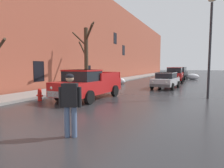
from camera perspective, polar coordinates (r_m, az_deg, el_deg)
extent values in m
plane|color=#2B2B2D|center=(6.10, -27.33, -14.14)|extent=(200.00, 200.00, 0.00)
cube|color=gray|center=(23.87, -0.76, 0.72)|extent=(2.51, 80.00, 0.14)
cube|color=#9E4C38|center=(24.87, -4.55, 13.70)|extent=(0.60, 80.00, 11.23)
cube|color=black|center=(16.41, -20.70, 3.49)|extent=(0.08, 1.10, 1.60)
cube|color=black|center=(22.22, -7.07, 3.36)|extent=(0.08, 1.10, 1.60)
cube|color=black|center=(32.25, 3.37, 9.83)|extent=(0.08, 1.10, 1.60)
cube|color=black|center=(29.27, 0.89, 13.24)|extent=(0.08, 1.10, 1.60)
ellipsoid|color=white|center=(30.75, 22.62, 1.99)|extent=(1.72, 0.93, 0.85)
ellipsoid|color=white|center=(30.82, 22.24, 1.69)|extent=(0.60, 0.50, 0.50)
ellipsoid|color=white|center=(21.87, 1.81, 0.76)|extent=(1.74, 0.96, 0.49)
ellipsoid|color=white|center=(22.10, 1.32, 1.16)|extent=(0.91, 0.76, 0.76)
ellipsoid|color=white|center=(21.54, 2.82, 0.86)|extent=(0.74, 0.62, 0.62)
cylinder|color=#423323|center=(17.37, -7.56, 7.44)|extent=(0.35, 0.35, 5.27)
cylinder|color=#423323|center=(17.61, -9.55, 12.89)|extent=(1.19, 0.62, 1.22)
cylinder|color=#423323|center=(16.69, -6.79, 14.82)|extent=(1.53, 1.44, 1.13)
cylinder|color=#423323|center=(18.01, -8.58, 10.10)|extent=(1.30, 0.84, 1.47)
cylinder|color=#423323|center=(16.72, -6.57, 14.95)|extent=(1.60, 1.32, 1.34)
cube|color=red|center=(11.88, -6.73, -0.68)|extent=(2.18, 5.05, 0.76)
cube|color=black|center=(11.25, -8.73, 2.54)|extent=(1.81, 1.66, 0.64)
cube|color=red|center=(11.24, -8.75, 3.96)|extent=(1.85, 1.71, 0.08)
cube|color=red|center=(12.21, -0.48, 2.34)|extent=(0.20, 2.39, 0.44)
cube|color=red|center=(13.18, -7.76, 2.51)|extent=(0.20, 2.39, 0.44)
cube|color=red|center=(13.92, -1.18, 2.70)|extent=(1.88, 0.18, 0.44)
cube|color=#B7B7BC|center=(9.99, -14.46, -3.10)|extent=(1.88, 0.20, 0.32)
sphere|color=white|center=(9.51, -11.76, -1.51)|extent=(0.16, 0.16, 0.16)
sphere|color=white|center=(10.36, -17.32, -1.09)|extent=(0.16, 0.16, 0.16)
cylinder|color=black|center=(10.14, -6.63, -3.87)|extent=(0.25, 0.73, 0.72)
cylinder|color=black|center=(11.37, -15.15, -3.03)|extent=(0.25, 0.73, 0.72)
cylinder|color=black|center=(12.70, 0.83, -1.99)|extent=(0.25, 0.73, 0.72)
cylinder|color=black|center=(13.71, -6.76, -1.49)|extent=(0.25, 0.73, 0.72)
cube|color=#B7B7BC|center=(17.79, 15.46, 0.68)|extent=(1.99, 4.01, 0.60)
cube|color=black|center=(17.95, 15.65, 2.51)|extent=(1.60, 2.13, 0.52)
cube|color=#B7B7BC|center=(17.94, 15.67, 3.24)|extent=(1.64, 2.18, 0.06)
cube|color=#525254|center=(15.98, 13.81, -0.43)|extent=(1.65, 0.25, 0.22)
cube|color=#525254|center=(19.65, 16.77, 0.54)|extent=(1.65, 0.25, 0.22)
cylinder|color=black|center=(16.46, 17.33, -0.77)|extent=(0.23, 0.61, 0.60)
cylinder|color=black|center=(16.90, 11.63, -0.49)|extent=(0.23, 0.61, 0.60)
cylinder|color=black|center=(18.81, 18.86, -0.09)|extent=(0.23, 0.61, 0.60)
cylinder|color=black|center=(19.20, 13.82, 0.14)|extent=(0.23, 0.61, 0.60)
sphere|color=silver|center=(15.80, 15.71, 0.41)|extent=(0.14, 0.14, 0.14)
sphere|color=silver|center=(16.09, 11.93, 0.58)|extent=(0.14, 0.14, 0.14)
cube|color=red|center=(24.84, 17.91, 2.19)|extent=(1.98, 4.78, 0.80)
cube|color=black|center=(24.86, 17.97, 3.90)|extent=(1.67, 3.36, 0.68)
cube|color=red|center=(24.86, 17.99, 4.61)|extent=(1.71, 3.43, 0.06)
cube|color=#520B0B|center=(22.56, 17.43, 1.21)|extent=(1.76, 0.19, 0.22)
cube|color=#520B0B|center=(27.15, 18.27, 1.83)|extent=(1.76, 0.19, 0.22)
cylinder|color=black|center=(23.35, 19.85, 0.97)|extent=(0.21, 0.69, 0.68)
cylinder|color=black|center=(23.50, 15.37, 1.12)|extent=(0.21, 0.69, 0.68)
cylinder|color=black|center=(26.27, 20.13, 1.40)|extent=(0.21, 0.69, 0.68)
cylinder|color=black|center=(26.40, 16.15, 1.54)|extent=(0.21, 0.69, 0.68)
sphere|color=silver|center=(22.47, 18.93, 2.07)|extent=(0.14, 0.14, 0.14)
sphere|color=silver|center=(22.57, 15.98, 2.16)|extent=(0.14, 0.14, 0.14)
cube|color=black|center=(30.80, 19.14, 2.70)|extent=(2.05, 4.59, 0.80)
cube|color=black|center=(30.83, 19.19, 4.08)|extent=(1.74, 3.23, 0.68)
cube|color=black|center=(30.82, 19.21, 4.66)|extent=(1.78, 3.29, 0.06)
cube|color=black|center=(28.63, 18.53, 1.99)|extent=(1.84, 0.19, 0.22)
cube|color=black|center=(33.00, 19.65, 2.35)|extent=(1.84, 0.19, 0.22)
cylinder|color=black|center=(29.32, 20.60, 1.76)|extent=(0.21, 0.69, 0.68)
cylinder|color=black|center=(29.58, 16.91, 1.90)|extent=(0.21, 0.69, 0.68)
cylinder|color=black|center=(32.10, 21.15, 2.02)|extent=(0.21, 0.69, 0.68)
cylinder|color=black|center=(32.34, 17.77, 2.14)|extent=(0.21, 0.69, 0.68)
sphere|color=silver|center=(28.50, 19.75, 2.66)|extent=(0.14, 0.14, 0.14)
sphere|color=silver|center=(28.68, 17.33, 2.75)|extent=(0.14, 0.14, 0.14)
cylinder|color=slate|center=(5.61, -13.06, -10.75)|extent=(0.20, 0.20, 0.86)
cylinder|color=slate|center=(5.57, -11.03, -10.83)|extent=(0.20, 0.20, 0.86)
cube|color=black|center=(5.43, -12.20, -3.16)|extent=(0.49, 0.41, 0.64)
cylinder|color=black|center=(5.50, -14.84, -3.74)|extent=(0.15, 0.15, 0.56)
cylinder|color=black|center=(5.39, -9.49, -3.83)|extent=(0.15, 0.15, 0.56)
sphere|color=tan|center=(5.38, -12.30, 1.69)|extent=(0.22, 0.22, 0.22)
ellipsoid|color=black|center=(5.38, -12.31, 2.10)|extent=(0.23, 0.23, 0.17)
cylinder|color=beige|center=(5.57, -10.19, -2.71)|extent=(0.11, 0.11, 0.11)
cylinder|color=silver|center=(5.56, -10.20, -2.07)|extent=(0.11, 0.11, 0.02)
cylinder|color=red|center=(11.72, -20.42, -3.35)|extent=(0.22, 0.22, 0.55)
sphere|color=red|center=(11.68, -20.48, -1.75)|extent=(0.21, 0.21, 0.21)
cylinder|color=red|center=(11.83, -20.98, -3.16)|extent=(0.10, 0.09, 0.09)
cylinder|color=red|center=(11.61, -19.87, -3.28)|extent=(0.10, 0.09, 0.09)
cylinder|color=#28282D|center=(13.16, 26.75, 8.53)|extent=(0.14, 0.14, 5.68)
ellipsoid|color=beige|center=(13.68, 27.30, 21.08)|extent=(0.44, 0.24, 0.20)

